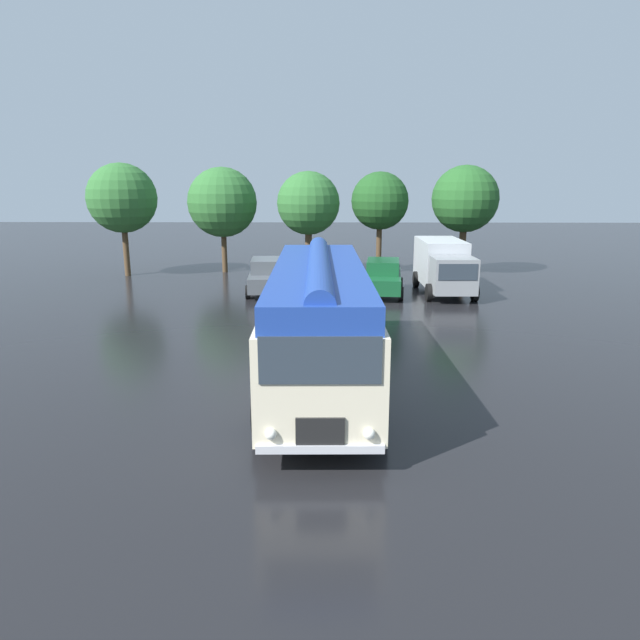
# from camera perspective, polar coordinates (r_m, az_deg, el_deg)

# --- Properties ---
(ground_plane) EXTENTS (120.00, 120.00, 0.00)m
(ground_plane) POSITION_cam_1_polar(r_m,az_deg,el_deg) (15.43, -1.09, -6.55)
(ground_plane) COLOR black
(vintage_bus) EXTENTS (3.06, 10.18, 3.49)m
(vintage_bus) POSITION_cam_1_polar(r_m,az_deg,el_deg) (15.02, -0.09, 0.45)
(vintage_bus) COLOR beige
(vintage_bus) RESTS_ON ground
(car_near_left) EXTENTS (2.20, 4.32, 1.66)m
(car_near_left) POSITION_cam_1_polar(r_m,az_deg,el_deg) (27.81, -5.28, 4.43)
(car_near_left) COLOR #4C5156
(car_near_left) RESTS_ON ground
(car_mid_left) EXTENTS (2.04, 4.24, 1.66)m
(car_mid_left) POSITION_cam_1_polar(r_m,az_deg,el_deg) (27.92, 0.59, 4.52)
(car_mid_left) COLOR #144C28
(car_mid_left) RESTS_ON ground
(car_mid_right) EXTENTS (2.30, 4.36, 1.66)m
(car_mid_right) POSITION_cam_1_polar(r_m,az_deg,el_deg) (27.48, 6.29, 4.29)
(car_mid_right) COLOR #144C28
(car_mid_right) RESTS_ON ground
(box_van) EXTENTS (2.40, 5.80, 2.50)m
(box_van) POSITION_cam_1_polar(r_m,az_deg,el_deg) (28.45, 12.21, 5.44)
(box_van) COLOR #B2B7BC
(box_van) RESTS_ON ground
(tree_far_left) EXTENTS (3.86, 3.86, 6.31)m
(tree_far_left) POSITION_cam_1_polar(r_m,az_deg,el_deg) (34.51, -19.34, 11.32)
(tree_far_left) COLOR #4C3823
(tree_far_left) RESTS_ON ground
(tree_left_of_centre) EXTENTS (4.03, 4.03, 6.11)m
(tree_left_of_centre) POSITION_cam_1_polar(r_m,az_deg,el_deg) (34.23, -9.76, 11.51)
(tree_left_of_centre) COLOR #4C3823
(tree_left_of_centre) RESTS_ON ground
(tree_centre) EXTENTS (3.56, 3.56, 5.86)m
(tree_centre) POSITION_cam_1_polar(r_m,az_deg,el_deg) (32.97, -1.21, 11.52)
(tree_centre) COLOR #4C3823
(tree_centre) RESTS_ON ground
(tree_right_of_centre) EXTENTS (3.26, 3.26, 5.84)m
(tree_right_of_centre) POSITION_cam_1_polar(r_m,az_deg,el_deg) (33.21, 5.89, 11.75)
(tree_right_of_centre) COLOR #4C3823
(tree_right_of_centre) RESTS_ON ground
(tree_far_right) EXTENTS (3.76, 3.76, 6.20)m
(tree_far_right) POSITION_cam_1_polar(r_m,az_deg,el_deg) (34.04, 14.36, 11.61)
(tree_far_right) COLOR #4C3823
(tree_far_right) RESTS_ON ground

